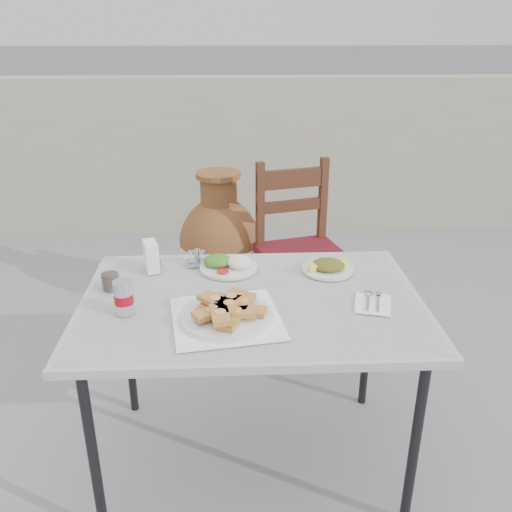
{
  "coord_description": "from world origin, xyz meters",
  "views": [
    {
      "loc": [
        0.11,
        -1.76,
        1.58
      ],
      "look_at": [
        0.16,
        -0.07,
        0.84
      ],
      "focal_mm": 38.0,
      "sensor_mm": 36.0,
      "label": 1
    }
  ],
  "objects_px": {
    "pide_plate": "(226,310)",
    "chair": "(300,251)",
    "salad_chopped_plate": "(328,267)",
    "cola_glass": "(110,278)",
    "soda_can": "(124,297)",
    "napkin_holder": "(151,256)",
    "salad_rice_plate": "(228,264)",
    "terracotta_urn": "(220,248)",
    "cafe_table": "(252,311)",
    "condiment_caddy": "(197,259)"
  },
  "relations": [
    {
      "from": "pide_plate",
      "to": "chair",
      "type": "bearing_deg",
      "value": 71.73
    },
    {
      "from": "salad_chopped_plate",
      "to": "cola_glass",
      "type": "distance_m",
      "value": 0.8
    },
    {
      "from": "soda_can",
      "to": "cola_glass",
      "type": "height_order",
      "value": "soda_can"
    },
    {
      "from": "salad_chopped_plate",
      "to": "napkin_holder",
      "type": "xyz_separation_m",
      "value": [
        -0.67,
        0.03,
        0.04
      ]
    },
    {
      "from": "salad_rice_plate",
      "to": "chair",
      "type": "xyz_separation_m",
      "value": [
        0.36,
        0.7,
        -0.25
      ]
    },
    {
      "from": "salad_chopped_plate",
      "to": "napkin_holder",
      "type": "height_order",
      "value": "napkin_holder"
    },
    {
      "from": "salad_chopped_plate",
      "to": "salad_rice_plate",
      "type": "bearing_deg",
      "value": 175.62
    },
    {
      "from": "pide_plate",
      "to": "terracotta_urn",
      "type": "xyz_separation_m",
      "value": [
        -0.07,
        1.36,
        -0.36
      ]
    },
    {
      "from": "terracotta_urn",
      "to": "chair",
      "type": "bearing_deg",
      "value": -33.32
    },
    {
      "from": "terracotta_urn",
      "to": "salad_rice_plate",
      "type": "bearing_deg",
      "value": -86.04
    },
    {
      "from": "pide_plate",
      "to": "cola_glass",
      "type": "distance_m",
      "value": 0.47
    },
    {
      "from": "salad_rice_plate",
      "to": "napkin_holder",
      "type": "distance_m",
      "value": 0.29
    },
    {
      "from": "pide_plate",
      "to": "cafe_table",
      "type": "bearing_deg",
      "value": 58.36
    },
    {
      "from": "condiment_caddy",
      "to": "chair",
      "type": "relative_size",
      "value": 0.1
    },
    {
      "from": "chair",
      "to": "salad_rice_plate",
      "type": "bearing_deg",
      "value": -132.65
    },
    {
      "from": "terracotta_urn",
      "to": "soda_can",
      "type": "bearing_deg",
      "value": -101.15
    },
    {
      "from": "soda_can",
      "to": "chair",
      "type": "bearing_deg",
      "value": 56.45
    },
    {
      "from": "pide_plate",
      "to": "terracotta_urn",
      "type": "relative_size",
      "value": 0.47
    },
    {
      "from": "cafe_table",
      "to": "terracotta_urn",
      "type": "relative_size",
      "value": 1.42
    },
    {
      "from": "pide_plate",
      "to": "soda_can",
      "type": "distance_m",
      "value": 0.33
    },
    {
      "from": "soda_can",
      "to": "terracotta_urn",
      "type": "xyz_separation_m",
      "value": [
        0.26,
        1.32,
        -0.38
      ]
    },
    {
      "from": "soda_can",
      "to": "cola_glass",
      "type": "distance_m",
      "value": 0.2
    },
    {
      "from": "cafe_table",
      "to": "soda_can",
      "type": "height_order",
      "value": "soda_can"
    },
    {
      "from": "salad_rice_plate",
      "to": "condiment_caddy",
      "type": "xyz_separation_m",
      "value": [
        -0.12,
        0.04,
        0.0
      ]
    },
    {
      "from": "salad_rice_plate",
      "to": "salad_chopped_plate",
      "type": "bearing_deg",
      "value": -4.38
    },
    {
      "from": "cafe_table",
      "to": "pide_plate",
      "type": "relative_size",
      "value": 3.02
    },
    {
      "from": "cafe_table",
      "to": "terracotta_urn",
      "type": "bearing_deg",
      "value": 97.13
    },
    {
      "from": "salad_rice_plate",
      "to": "pide_plate",
      "type": "bearing_deg",
      "value": -89.78
    },
    {
      "from": "salad_rice_plate",
      "to": "napkin_holder",
      "type": "bearing_deg",
      "value": -179.91
    },
    {
      "from": "salad_chopped_plate",
      "to": "chair",
      "type": "distance_m",
      "value": 0.77
    },
    {
      "from": "pide_plate",
      "to": "cola_glass",
      "type": "height_order",
      "value": "cola_glass"
    },
    {
      "from": "soda_can",
      "to": "cafe_table",
      "type": "bearing_deg",
      "value": 12.11
    },
    {
      "from": "napkin_holder",
      "to": "soda_can",
      "type": "bearing_deg",
      "value": -114.34
    },
    {
      "from": "pide_plate",
      "to": "salad_rice_plate",
      "type": "height_order",
      "value": "pide_plate"
    },
    {
      "from": "cola_glass",
      "to": "chair",
      "type": "distance_m",
      "value": 1.18
    },
    {
      "from": "pide_plate",
      "to": "salad_chopped_plate",
      "type": "distance_m",
      "value": 0.52
    },
    {
      "from": "salad_rice_plate",
      "to": "cafe_table",
      "type": "bearing_deg",
      "value": -70.64
    },
    {
      "from": "salad_rice_plate",
      "to": "salad_chopped_plate",
      "type": "distance_m",
      "value": 0.38
    },
    {
      "from": "salad_chopped_plate",
      "to": "cola_glass",
      "type": "xyz_separation_m",
      "value": [
        -0.79,
        -0.13,
        0.03
      ]
    },
    {
      "from": "salad_chopped_plate",
      "to": "condiment_caddy",
      "type": "xyz_separation_m",
      "value": [
        -0.5,
        0.07,
        0.0
      ]
    },
    {
      "from": "salad_chopped_plate",
      "to": "terracotta_urn",
      "type": "distance_m",
      "value": 1.16
    },
    {
      "from": "condiment_caddy",
      "to": "salad_rice_plate",
      "type": "bearing_deg",
      "value": -19.98
    },
    {
      "from": "salad_chopped_plate",
      "to": "soda_can",
      "type": "bearing_deg",
      "value": -156.79
    },
    {
      "from": "soda_can",
      "to": "cola_glass",
      "type": "relative_size",
      "value": 1.18
    },
    {
      "from": "pide_plate",
      "to": "chair",
      "type": "relative_size",
      "value": 0.42
    },
    {
      "from": "salad_chopped_plate",
      "to": "soda_can",
      "type": "relative_size",
      "value": 1.73
    },
    {
      "from": "pide_plate",
      "to": "soda_can",
      "type": "height_order",
      "value": "soda_can"
    },
    {
      "from": "cafe_table",
      "to": "cola_glass",
      "type": "height_order",
      "value": "cola_glass"
    },
    {
      "from": "soda_can",
      "to": "terracotta_urn",
      "type": "relative_size",
      "value": 0.14
    },
    {
      "from": "napkin_holder",
      "to": "chair",
      "type": "relative_size",
      "value": 0.12
    }
  ]
}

